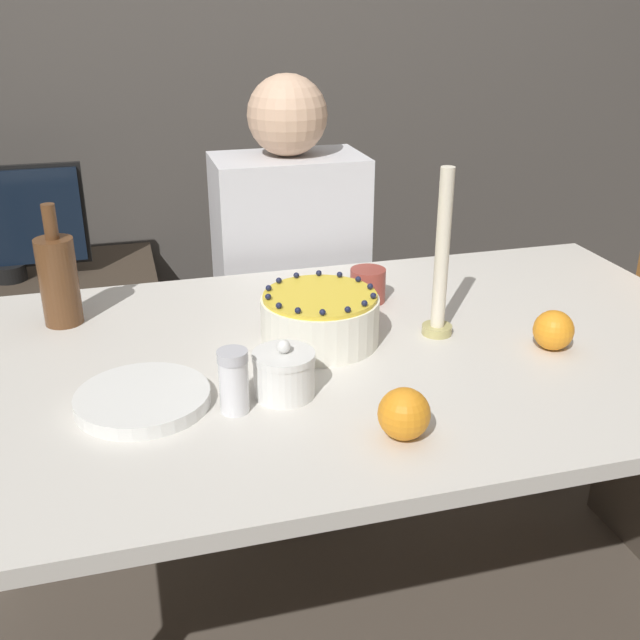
{
  "coord_description": "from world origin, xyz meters",
  "views": [
    {
      "loc": [
        -0.38,
        -1.25,
        1.39
      ],
      "look_at": [
        -0.02,
        0.05,
        0.79
      ],
      "focal_mm": 42.0,
      "sensor_mm": 36.0,
      "label": 1
    }
  ],
  "objects": [
    {
      "name": "orange_fruit_0",
      "position": [
        0.01,
        -0.32,
        0.79
      ],
      "size": [
        0.08,
        0.08,
        0.08
      ],
      "color": "orange",
      "rests_on": "dining_table"
    },
    {
      "name": "ground_plane",
      "position": [
        0.0,
        0.0,
        0.0
      ],
      "size": [
        12.0,
        12.0,
        0.0
      ],
      "primitive_type": "plane",
      "color": "#4C4238"
    },
    {
      "name": "cup",
      "position": [
        0.13,
        0.22,
        0.79
      ],
      "size": [
        0.08,
        0.08,
        0.08
      ],
      "color": "#993D33",
      "rests_on": "dining_table"
    },
    {
      "name": "cake",
      "position": [
        -0.02,
        0.05,
        0.8
      ],
      "size": [
        0.23,
        0.23,
        0.11
      ],
      "color": "white",
      "rests_on": "dining_table"
    },
    {
      "name": "candle",
      "position": [
        0.21,
        0.02,
        0.89
      ],
      "size": [
        0.06,
        0.06,
        0.34
      ],
      "color": "tan",
      "rests_on": "dining_table"
    },
    {
      "name": "wall_behind",
      "position": [
        0.0,
        1.4,
        1.3
      ],
      "size": [
        8.0,
        0.05,
        2.6
      ],
      "color": "#4C4742",
      "rests_on": "ground_plane"
    },
    {
      "name": "dining_table",
      "position": [
        0.0,
        0.0,
        0.65
      ],
      "size": [
        1.65,
        0.94,
        0.75
      ],
      "color": "beige",
      "rests_on": "ground_plane"
    },
    {
      "name": "person_man_blue_shirt",
      "position": [
        0.06,
        0.67,
        0.52
      ],
      "size": [
        0.4,
        0.34,
        1.2
      ],
      "rotation": [
        0.0,
        0.0,
        3.14
      ],
      "color": "#473D33",
      "rests_on": "ground_plane"
    },
    {
      "name": "sugar_shaker",
      "position": [
        -0.23,
        -0.17,
        0.8
      ],
      "size": [
        0.05,
        0.05,
        0.11
      ],
      "color": "white",
      "rests_on": "dining_table"
    },
    {
      "name": "orange_fruit_1",
      "position": [
        0.4,
        -0.1,
        0.79
      ],
      "size": [
        0.08,
        0.08,
        0.08
      ],
      "color": "orange",
      "rests_on": "dining_table"
    },
    {
      "name": "side_cabinet",
      "position": [
        -0.73,
        1.08,
        0.29
      ],
      "size": [
        0.87,
        0.54,
        0.57
      ],
      "color": "#382D23",
      "rests_on": "ground_plane"
    },
    {
      "name": "sugar_bowl",
      "position": [
        -0.14,
        -0.14,
        0.79
      ],
      "size": [
        0.11,
        0.11,
        0.1
      ],
      "color": "white",
      "rests_on": "dining_table"
    },
    {
      "name": "bottle",
      "position": [
        -0.52,
        0.28,
        0.85
      ],
      "size": [
        0.08,
        0.08,
        0.26
      ],
      "color": "brown",
      "rests_on": "dining_table"
    },
    {
      "name": "tv_monitor",
      "position": [
        -0.73,
        1.09,
        0.75
      ],
      "size": [
        0.49,
        0.1,
        0.35
      ],
      "color": "black",
      "rests_on": "side_cabinet"
    },
    {
      "name": "plate_stack",
      "position": [
        -0.38,
        -0.11,
        0.76
      ],
      "size": [
        0.23,
        0.23,
        0.02
      ],
      "color": "white",
      "rests_on": "dining_table"
    }
  ]
}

